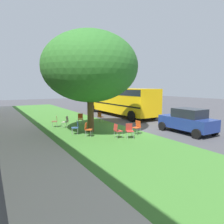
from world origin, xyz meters
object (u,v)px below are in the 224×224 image
(chair_5, at_px, (55,120))
(school_bus, at_px, (119,99))
(chair_2, at_px, (100,116))
(chair_4, at_px, (66,121))
(chair_7, at_px, (117,130))
(chair_1, at_px, (80,118))
(parked_car, at_px, (187,121))
(chair_8, at_px, (129,130))
(chair_0, at_px, (88,128))
(street_tree, at_px, (90,67))
(chair_6, at_px, (137,126))
(chair_3, at_px, (76,126))

(chair_5, relative_size, school_bus, 0.08)
(school_bus, bearing_deg, chair_2, 126.75)
(chair_4, height_order, chair_7, same)
(chair_1, bearing_deg, parked_car, -143.46)
(chair_8, bearing_deg, chair_2, -10.86)
(chair_0, bearing_deg, chair_4, 4.74)
(school_bus, bearing_deg, chair_5, 111.14)
(chair_8, bearing_deg, chair_1, 7.58)
(street_tree, bearing_deg, chair_1, -8.44)
(street_tree, xyz_separation_m, chair_5, (2.78, 1.67, -3.86))
(school_bus, bearing_deg, chair_8, 150.54)
(chair_0, distance_m, chair_1, 4.27)
(chair_1, relative_size, parked_car, 0.24)
(chair_2, bearing_deg, chair_1, 92.49)
(parked_car, distance_m, school_bus, 9.60)
(chair_0, distance_m, chair_6, 3.22)
(chair_0, height_order, chair_4, same)
(chair_3, xyz_separation_m, school_bus, (6.07, -7.29, 1.24))
(street_tree, height_order, chair_8, street_tree)
(chair_5, xyz_separation_m, parked_car, (-6.53, -7.01, 0.32))
(chair_2, relative_size, chair_8, 1.00)
(chair_0, distance_m, chair_3, 1.01)
(chair_4, xyz_separation_m, chair_8, (-5.00, -2.26, 0.00))
(chair_1, relative_size, chair_4, 1.00)
(chair_3, bearing_deg, parked_car, -117.87)
(chair_0, bearing_deg, parked_car, -112.47)
(street_tree, relative_size, chair_5, 7.67)
(chair_1, xyz_separation_m, parked_car, (-6.63, -4.91, 0.32))
(chair_4, bearing_deg, chair_8, -155.66)
(street_tree, relative_size, chair_2, 7.67)
(chair_1, height_order, chair_7, same)
(chair_6, bearing_deg, chair_4, 36.75)
(street_tree, relative_size, chair_0, 7.67)
(chair_4, relative_size, chair_6, 1.00)
(chair_6, relative_size, chair_7, 1.00)
(street_tree, height_order, chair_7, street_tree)
(chair_1, relative_size, chair_8, 1.00)
(chair_4, bearing_deg, chair_3, 176.72)
(chair_0, height_order, chair_2, same)
(chair_3, xyz_separation_m, chair_4, (2.40, -0.14, 0.00))
(street_tree, bearing_deg, chair_6, -135.95)
(chair_0, distance_m, chair_8, 2.60)
(chair_7, distance_m, school_bus, 10.07)
(chair_2, height_order, chair_6, same)
(chair_3, bearing_deg, chair_6, -120.45)
(chair_0, distance_m, chair_7, 1.88)
(chair_2, distance_m, chair_6, 5.27)
(chair_8, xyz_separation_m, parked_car, (-0.86, -4.15, 0.32))
(parked_car, relative_size, school_bus, 0.36)
(chair_4, bearing_deg, chair_5, 41.99)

